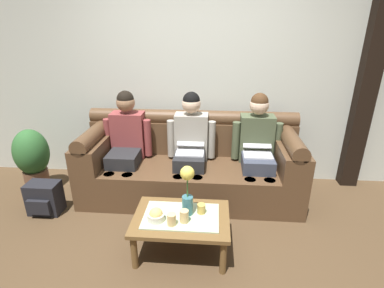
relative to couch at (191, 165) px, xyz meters
name	(u,v)px	position (x,y,z in m)	size (l,w,h in m)	color
ground_plane	(180,263)	(0.00, -1.17, -0.37)	(14.00, 14.00, 0.00)	#4C3823
back_wall_patterned	(194,65)	(0.00, 0.53, 1.08)	(6.00, 0.12, 2.90)	silver
timber_pillar	(370,69)	(1.99, 0.41, 1.08)	(0.20, 0.20, 2.90)	black
couch	(191,165)	(0.00, 0.00, 0.00)	(2.48, 0.88, 0.96)	#513823
person_left	(126,140)	(-0.75, 0.00, 0.29)	(0.56, 0.67, 1.22)	#232326
person_middle	(191,142)	(0.00, 0.00, 0.29)	(0.56, 0.67, 1.22)	#232326
person_right	(257,144)	(0.75, 0.00, 0.29)	(0.56, 0.67, 1.22)	#383D4C
coffee_table	(181,221)	(0.00, -1.00, -0.05)	(0.83, 0.59, 0.37)	brown
flower_vase	(187,189)	(0.05, -0.96, 0.25)	(0.12, 0.12, 0.46)	#336672
snack_bowl	(156,216)	(-0.20, -1.07, 0.04)	(0.15, 0.15, 0.12)	silver
cup_near_left	(172,219)	(-0.06, -1.13, 0.05)	(0.07, 0.07, 0.10)	#DBB77A
cup_near_right	(184,216)	(0.04, -1.08, 0.06)	(0.08, 0.08, 0.11)	#DBB77A
cup_far_center	(201,209)	(0.17, -0.94, 0.04)	(0.07, 0.07, 0.08)	gold
backpack_left	(44,198)	(-1.54, -0.54, -0.19)	(0.34, 0.26, 0.35)	black
potted_plant	(32,157)	(-1.90, -0.07, 0.06)	(0.40, 0.40, 0.78)	brown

